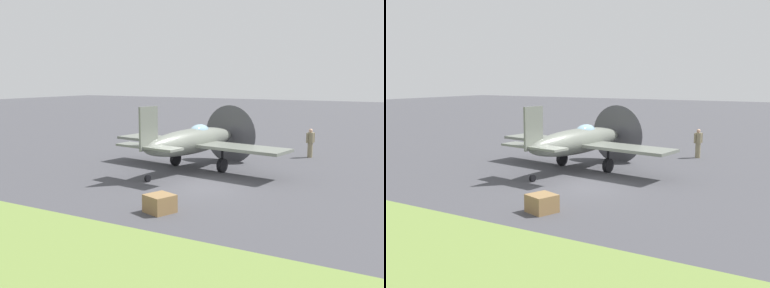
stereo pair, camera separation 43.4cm
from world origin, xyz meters
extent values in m
plane|color=#424247|center=(0.00, 0.00, 0.00)|extent=(160.00, 160.00, 0.00)
ellipsoid|color=slate|center=(-1.81, 2.73, 1.52)|extent=(2.22, 7.22, 1.30)
cube|color=slate|center=(-1.76, 3.15, 1.36)|extent=(10.19, 3.08, 0.15)
cube|color=slate|center=(-2.24, -0.48, 2.46)|extent=(0.25, 1.15, 1.99)
cube|color=slate|center=(-2.24, -0.48, 1.62)|extent=(3.44, 1.37, 0.10)
cone|color=#B7B24C|center=(-1.31, 6.52, 1.52)|extent=(0.76, 0.81, 0.67)
cylinder|color=#4C4C51|center=(-1.34, 6.31, 1.52)|extent=(3.32, 0.48, 3.35)
ellipsoid|color=#8CB2C6|center=(-1.73, 3.35, 1.97)|extent=(0.92, 1.55, 0.73)
cylinder|color=black|center=(-3.25, 3.45, 0.36)|extent=(0.32, 0.74, 0.71)
cylinder|color=black|center=(-3.25, 3.45, 0.86)|extent=(0.13, 0.13, 1.00)
cylinder|color=black|center=(-0.24, 3.05, 0.36)|extent=(0.32, 0.74, 0.71)
cylinder|color=black|center=(-0.24, 3.05, 0.86)|extent=(0.13, 0.13, 1.00)
cylinder|color=black|center=(-2.25, -0.59, 0.17)|extent=(0.17, 0.35, 0.33)
cylinder|color=#847A5B|center=(2.42, 9.59, 0.44)|extent=(0.30, 0.30, 0.88)
cylinder|color=#847A5B|center=(2.42, 9.59, 1.19)|extent=(0.38, 0.38, 0.62)
sphere|color=tan|center=(2.42, 9.59, 1.61)|extent=(0.23, 0.23, 0.23)
cylinder|color=#847A5B|center=(2.56, 9.81, 1.19)|extent=(0.11, 0.11, 0.59)
cylinder|color=#847A5B|center=(2.28, 9.38, 1.19)|extent=(0.11, 0.11, 0.59)
cube|color=olive|center=(0.86, -4.23, 0.32)|extent=(1.14, 1.14, 0.64)
camera|label=1|loc=(9.53, -17.06, 4.69)|focal=42.17mm
camera|label=2|loc=(9.90, -16.84, 4.69)|focal=42.17mm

